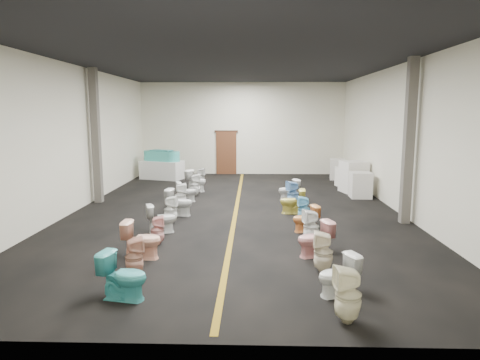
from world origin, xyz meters
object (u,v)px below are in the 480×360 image
(appliance_crate_c, at_px, (346,177))
(toilet_right_0, at_px, (348,295))
(toilet_left_0, at_px, (124,276))
(toilet_left_8, at_px, (186,192))
(display_table, at_px, (162,170))
(toilet_right_3, at_px, (315,239))
(appliance_crate_a, at_px, (360,185))
(toilet_left_5, at_px, (171,210))
(toilet_right_1, at_px, (338,275))
(toilet_left_1, at_px, (134,257))
(toilet_left_7, at_px, (180,196))
(toilet_left_3, at_px, (157,230))
(bathtub, at_px, (162,156))
(toilet_right_8, at_px, (293,194))
(toilet_left_10, at_px, (196,181))
(toilet_right_9, at_px, (289,190))
(appliance_crate_d, at_px, (337,169))
(toilet_right_5, at_px, (306,219))
(toilet_right_4, at_px, (311,227))
(toilet_right_6, at_px, (304,209))
(appliance_crate_b, at_px, (354,177))
(toilet_left_2, at_px, (142,240))
(toilet_left_4, at_px, (161,218))
(toilet_right_7, at_px, (292,201))
(toilet_left_9, at_px, (195,185))
(toilet_right_2, at_px, (323,252))
(toilet_left_11, at_px, (200,178))
(toilet_left_6, at_px, (179,202))

(appliance_crate_c, bearing_deg, toilet_right_0, -101.98)
(toilet_left_0, relative_size, toilet_left_8, 1.12)
(display_table, distance_m, toilet_right_3, 12.01)
(appliance_crate_a, distance_m, toilet_left_0, 10.55)
(toilet_left_5, distance_m, toilet_right_3, 4.46)
(toilet_right_0, relative_size, toilet_right_1, 1.20)
(toilet_left_1, height_order, toilet_left_7, toilet_left_7)
(toilet_left_3, bearing_deg, toilet_left_7, -10.73)
(bathtub, bearing_deg, toilet_right_8, -22.42)
(toilet_left_10, relative_size, toilet_right_9, 1.12)
(display_table, xyz_separation_m, appliance_crate_d, (8.07, 0.06, 0.05))
(toilet_left_8, xyz_separation_m, toilet_right_5, (3.64, -3.62, -0.01))
(toilet_left_5, relative_size, toilet_right_1, 1.10)
(toilet_right_4, xyz_separation_m, toilet_right_6, (0.06, 1.95, -0.03))
(appliance_crate_a, xyz_separation_m, toilet_left_1, (-6.08, -7.69, -0.09))
(appliance_crate_a, height_order, toilet_right_8, appliance_crate_a)
(appliance_crate_d, relative_size, toilet_right_8, 1.12)
(appliance_crate_b, relative_size, toilet_right_0, 1.40)
(toilet_left_7, distance_m, toilet_right_3, 5.85)
(toilet_right_4, bearing_deg, toilet_left_2, -82.65)
(appliance_crate_b, bearing_deg, toilet_right_0, -103.38)
(toilet_right_1, bearing_deg, appliance_crate_d, 147.31)
(toilet_left_3, bearing_deg, toilet_right_4, -99.50)
(toilet_left_3, xyz_separation_m, toilet_right_8, (3.52, 4.20, 0.08))
(toilet_right_9, bearing_deg, toilet_right_8, -13.04)
(toilet_left_4, bearing_deg, display_table, -7.81)
(toilet_right_7, relative_size, toilet_right_9, 1.02)
(toilet_left_7, height_order, toilet_right_8, toilet_right_8)
(toilet_left_8, height_order, toilet_left_9, toilet_left_9)
(toilet_left_0, bearing_deg, toilet_left_4, 14.60)
(toilet_right_0, height_order, toilet_right_5, toilet_right_0)
(toilet_right_3, bearing_deg, appliance_crate_a, 140.66)
(display_table, distance_m, appliance_crate_c, 8.28)
(toilet_right_8, bearing_deg, display_table, -156.57)
(display_table, distance_m, appliance_crate_d, 8.08)
(toilet_right_2, xyz_separation_m, toilet_right_5, (0.01, 2.85, -0.06))
(toilet_left_1, relative_size, toilet_left_11, 0.96)
(toilet_left_1, height_order, toilet_right_5, toilet_left_1)
(bathtub, bearing_deg, toilet_left_0, -57.08)
(toilet_left_4, bearing_deg, toilet_right_9, -60.28)
(toilet_left_4, bearing_deg, toilet_right_7, -77.67)
(toilet_right_5, relative_size, toilet_right_8, 0.81)
(toilet_left_1, distance_m, toilet_left_6, 4.80)
(toilet_left_9, distance_m, toilet_right_3, 7.48)
(toilet_left_4, bearing_deg, toilet_left_9, -22.06)
(toilet_right_7, bearing_deg, toilet_right_1, 5.09)
(toilet_left_0, relative_size, toilet_left_7, 0.98)
(toilet_left_6, height_order, toilet_right_3, toilet_left_6)
(appliance_crate_b, height_order, toilet_right_0, appliance_crate_b)
(appliance_crate_a, height_order, toilet_left_8, appliance_crate_a)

